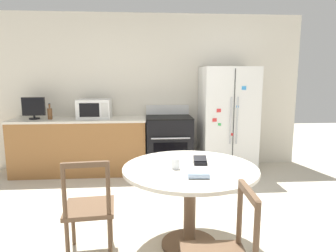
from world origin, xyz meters
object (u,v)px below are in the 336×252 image
at_px(counter_bottle, 50,113).
at_px(dining_chair_left, 89,209).
at_px(countertop_tv, 34,108).
at_px(wallet, 200,161).
at_px(microwave, 94,109).
at_px(candle_glass, 175,164).
at_px(refrigerator, 227,120).
at_px(oven_range, 169,144).

bearing_deg(counter_bottle, dining_chair_left, -66.65).
height_order(countertop_tv, counter_bottle, countertop_tv).
distance_m(countertop_tv, counter_bottle, 0.27).
bearing_deg(wallet, dining_chair_left, -170.29).
bearing_deg(wallet, microwave, 120.70).
relative_size(countertop_tv, candle_glass, 3.69).
bearing_deg(dining_chair_left, refrigerator, 45.83).
relative_size(countertop_tv, wallet, 2.56).
distance_m(refrigerator, microwave, 2.17).
bearing_deg(oven_range, countertop_tv, 179.85).
bearing_deg(oven_range, candle_glass, -93.19).
relative_size(countertop_tv, dining_chair_left, 0.38).
xyz_separation_m(refrigerator, wallet, (-0.84, -2.12, -0.07)).
height_order(refrigerator, candle_glass, refrigerator).
xyz_separation_m(countertop_tv, candle_glass, (2.00, -2.29, -0.28)).
distance_m(refrigerator, candle_glass, 2.50).
bearing_deg(oven_range, refrigerator, -2.34).
bearing_deg(wallet, countertop_tv, 136.02).
xyz_separation_m(counter_bottle, candle_glass, (1.75, -2.26, -0.19)).
bearing_deg(countertop_tv, wallet, -43.98).
height_order(refrigerator, microwave, refrigerator).
bearing_deg(oven_range, microwave, 177.40).
xyz_separation_m(refrigerator, countertop_tv, (-3.09, 0.04, 0.22)).
bearing_deg(candle_glass, microwave, 114.60).
bearing_deg(candle_glass, dining_chair_left, -176.45).
height_order(refrigerator, wallet, refrigerator).
relative_size(oven_range, counter_bottle, 4.30).
height_order(oven_range, counter_bottle, counter_bottle).
distance_m(refrigerator, dining_chair_left, 2.97).
relative_size(refrigerator, dining_chair_left, 1.90).
relative_size(microwave, dining_chair_left, 0.58).
xyz_separation_m(oven_range, counter_bottle, (-1.88, -0.03, 0.53)).
bearing_deg(countertop_tv, refrigerator, -0.83).
xyz_separation_m(oven_range, candle_glass, (-0.13, -2.29, 0.34)).
relative_size(refrigerator, candle_glass, 18.38).
bearing_deg(counter_bottle, candle_glass, -52.25).
xyz_separation_m(counter_bottle, wallet, (1.99, -2.14, -0.20)).
distance_m(countertop_tv, candle_glass, 3.06).
relative_size(refrigerator, counter_bottle, 6.83).
height_order(microwave, candle_glass, microwave).
bearing_deg(candle_glass, countertop_tv, 131.14).
distance_m(oven_range, countertop_tv, 2.22).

